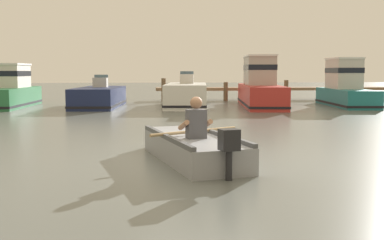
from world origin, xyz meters
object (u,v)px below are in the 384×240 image
(moored_boat_green, at_px, (5,91))
(moored_boat_teal, at_px, (345,88))
(moored_boat_red, at_px, (260,87))
(moored_boat_white, at_px, (186,96))
(moored_boat_navy, at_px, (99,98))
(rowboat_with_person, at_px, (192,147))

(moored_boat_green, xyz_separation_m, moored_boat_teal, (15.88, -0.86, 0.09))
(moored_boat_red, relative_size, moored_boat_teal, 1.30)
(moored_boat_white, bearing_deg, moored_boat_teal, -2.09)
(moored_boat_navy, xyz_separation_m, moored_boat_red, (7.51, -0.14, 0.45))
(moored_boat_green, bearing_deg, moored_boat_teal, -3.11)
(moored_boat_red, distance_m, moored_boat_teal, 4.07)
(moored_boat_white, distance_m, moored_boat_teal, 7.56)
(moored_boat_red, height_order, moored_boat_teal, moored_boat_red)
(moored_boat_teal, bearing_deg, moored_boat_white, 177.91)
(moored_boat_green, distance_m, moored_boat_navy, 4.35)
(rowboat_with_person, height_order, moored_boat_green, moored_boat_green)
(moored_boat_navy, xyz_separation_m, moored_boat_teal, (11.57, -0.41, 0.40))
(rowboat_with_person, distance_m, moored_boat_teal, 15.74)
(moored_boat_green, bearing_deg, moored_boat_red, -2.88)
(moored_boat_navy, bearing_deg, moored_boat_teal, -2.02)
(rowboat_with_person, bearing_deg, moored_boat_green, 117.37)
(moored_boat_green, xyz_separation_m, moored_boat_white, (8.34, -0.59, -0.23))
(rowboat_with_person, bearing_deg, moored_boat_navy, 102.23)
(moored_boat_white, height_order, moored_boat_red, moored_boat_red)
(moored_boat_white, distance_m, moored_boat_red, 3.51)
(moored_boat_teal, bearing_deg, moored_boat_red, 176.23)
(moored_boat_navy, bearing_deg, rowboat_with_person, -77.77)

